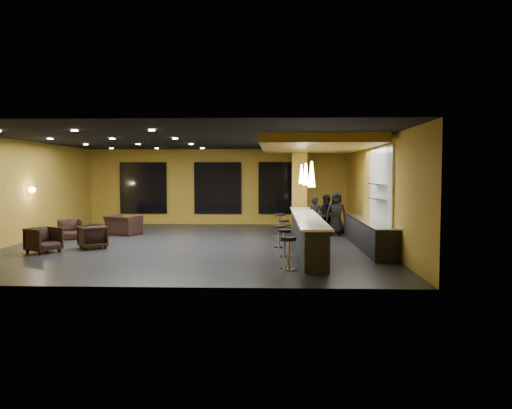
{
  "coord_description": "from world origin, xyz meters",
  "views": [
    {
      "loc": [
        2.63,
        -16.69,
        2.37
      ],
      "look_at": [
        2.0,
        0.5,
        1.3
      ],
      "focal_mm": 35.0,
      "sensor_mm": 36.0,
      "label": 1
    }
  ],
  "objects_px": {
    "bar_stool_3": "(284,228)",
    "armchair_d": "(123,225)",
    "staff_c": "(336,214)",
    "armchair_c": "(70,229)",
    "prep_counter": "(367,233)",
    "pendant_2": "(302,174)",
    "pendant_0": "(312,174)",
    "staff_a": "(315,217)",
    "bar_stool_4": "(280,221)",
    "bar_stool_2": "(279,234)",
    "armchair_b": "(93,237)",
    "bar_stool_1": "(284,239)",
    "column": "(299,189)",
    "staff_b": "(327,215)",
    "armchair_a": "(43,240)",
    "bar_stool_0": "(288,249)",
    "bar_counter": "(306,233)",
    "pendant_1": "(306,174)"
  },
  "relations": [
    {
      "from": "bar_stool_4",
      "to": "pendant_2",
      "type": "bearing_deg",
      "value": -26.29
    },
    {
      "from": "prep_counter",
      "to": "pendant_0",
      "type": "relative_size",
      "value": 8.57
    },
    {
      "from": "bar_counter",
      "to": "pendant_0",
      "type": "height_order",
      "value": "pendant_0"
    },
    {
      "from": "armchair_b",
      "to": "bar_stool_3",
      "type": "relative_size",
      "value": 1.05
    },
    {
      "from": "prep_counter",
      "to": "armchair_d",
      "type": "distance_m",
      "value": 9.26
    },
    {
      "from": "staff_a",
      "to": "bar_stool_2",
      "type": "bearing_deg",
      "value": -133.79
    },
    {
      "from": "bar_counter",
      "to": "staff_c",
      "type": "height_order",
      "value": "staff_c"
    },
    {
      "from": "pendant_0",
      "to": "bar_stool_4",
      "type": "distance_m",
      "value": 5.76
    },
    {
      "from": "armchair_a",
      "to": "bar_stool_0",
      "type": "relative_size",
      "value": 1.03
    },
    {
      "from": "prep_counter",
      "to": "pendant_2",
      "type": "bearing_deg",
      "value": 128.66
    },
    {
      "from": "armchair_a",
      "to": "bar_counter",
      "type": "bearing_deg",
      "value": -51.71
    },
    {
      "from": "bar_stool_2",
      "to": "armchair_c",
      "type": "bearing_deg",
      "value": 165.75
    },
    {
      "from": "staff_b",
      "to": "bar_stool_0",
      "type": "relative_size",
      "value": 1.9
    },
    {
      "from": "column",
      "to": "staff_b",
      "type": "relative_size",
      "value": 2.27
    },
    {
      "from": "bar_counter",
      "to": "bar_stool_3",
      "type": "relative_size",
      "value": 10.41
    },
    {
      "from": "pendant_0",
      "to": "pendant_1",
      "type": "relative_size",
      "value": 1.0
    },
    {
      "from": "staff_b",
      "to": "armchair_d",
      "type": "height_order",
      "value": "staff_b"
    },
    {
      "from": "bar_stool_4",
      "to": "prep_counter",
      "type": "bearing_deg",
      "value": -45.9
    },
    {
      "from": "armchair_c",
      "to": "bar_stool_1",
      "type": "distance_m",
      "value": 8.5
    },
    {
      "from": "staff_a",
      "to": "armchair_a",
      "type": "height_order",
      "value": "staff_a"
    },
    {
      "from": "bar_stool_0",
      "to": "bar_stool_3",
      "type": "distance_m",
      "value": 5.1
    },
    {
      "from": "staff_c",
      "to": "armchair_c",
      "type": "distance_m",
      "value": 9.85
    },
    {
      "from": "prep_counter",
      "to": "staff_b",
      "type": "distance_m",
      "value": 3.29
    },
    {
      "from": "staff_b",
      "to": "bar_stool_1",
      "type": "bearing_deg",
      "value": -96.25
    },
    {
      "from": "staff_a",
      "to": "bar_stool_4",
      "type": "relative_size",
      "value": 1.84
    },
    {
      "from": "column",
      "to": "armchair_a",
      "type": "distance_m",
      "value": 9.86
    },
    {
      "from": "column",
      "to": "bar_stool_1",
      "type": "height_order",
      "value": "column"
    },
    {
      "from": "prep_counter",
      "to": "bar_stool_2",
      "type": "relative_size",
      "value": 8.36
    },
    {
      "from": "bar_stool_1",
      "to": "staff_a",
      "type": "bearing_deg",
      "value": 74.2
    },
    {
      "from": "staff_a",
      "to": "armchair_c",
      "type": "xyz_separation_m",
      "value": [
        -8.9,
        -0.69,
        -0.4
      ]
    },
    {
      "from": "prep_counter",
      "to": "bar_stool_1",
      "type": "relative_size",
      "value": 7.51
    },
    {
      "from": "bar_stool_4",
      "to": "staff_b",
      "type": "bearing_deg",
      "value": 7.13
    },
    {
      "from": "staff_b",
      "to": "staff_c",
      "type": "relative_size",
      "value": 0.93
    },
    {
      "from": "bar_counter",
      "to": "staff_a",
      "type": "bearing_deg",
      "value": 79.37
    },
    {
      "from": "column",
      "to": "staff_a",
      "type": "height_order",
      "value": "column"
    },
    {
      "from": "pendant_0",
      "to": "staff_c",
      "type": "bearing_deg",
      "value": 75.85
    },
    {
      "from": "pendant_0",
      "to": "armchair_d",
      "type": "height_order",
      "value": "pendant_0"
    },
    {
      "from": "bar_stool_4",
      "to": "armchair_d",
      "type": "bearing_deg",
      "value": -178.72
    },
    {
      "from": "staff_c",
      "to": "armchair_a",
      "type": "distance_m",
      "value": 10.29
    },
    {
      "from": "prep_counter",
      "to": "armchair_b",
      "type": "height_order",
      "value": "prep_counter"
    },
    {
      "from": "armchair_a",
      "to": "armchair_d",
      "type": "relative_size",
      "value": 0.72
    },
    {
      "from": "bar_stool_3",
      "to": "armchair_d",
      "type": "bearing_deg",
      "value": 164.49
    },
    {
      "from": "column",
      "to": "bar_stool_3",
      "type": "relative_size",
      "value": 4.56
    },
    {
      "from": "pendant_0",
      "to": "armchair_d",
      "type": "xyz_separation_m",
      "value": [
        -6.84,
        5.27,
        -1.97
      ]
    },
    {
      "from": "pendant_0",
      "to": "pendant_2",
      "type": "height_order",
      "value": "same"
    },
    {
      "from": "armchair_c",
      "to": "prep_counter",
      "type": "bearing_deg",
      "value": -37.62
    },
    {
      "from": "armchair_b",
      "to": "armchair_d",
      "type": "distance_m",
      "value": 3.49
    },
    {
      "from": "staff_a",
      "to": "bar_stool_2",
      "type": "distance_m",
      "value": 2.96
    },
    {
      "from": "pendant_2",
      "to": "bar_stool_3",
      "type": "relative_size",
      "value": 0.91
    },
    {
      "from": "staff_c",
      "to": "bar_stool_4",
      "type": "bearing_deg",
      "value": 175.41
    }
  ]
}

